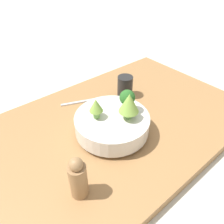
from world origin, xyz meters
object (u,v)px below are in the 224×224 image
(cup, at_px, (125,86))
(fork, at_px, (82,102))
(pepper_mill, at_px, (78,178))
(bowl, at_px, (112,124))

(cup, relative_size, fork, 0.54)
(cup, distance_m, fork, 0.20)
(pepper_mill, bearing_deg, bowl, -149.86)
(bowl, bearing_deg, fork, -95.15)
(bowl, bearing_deg, cup, -143.06)
(cup, height_order, fork, cup)
(bowl, relative_size, cup, 2.80)
(fork, bearing_deg, pepper_mill, 55.85)
(bowl, distance_m, cup, 0.25)
(bowl, height_order, fork, bowl)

